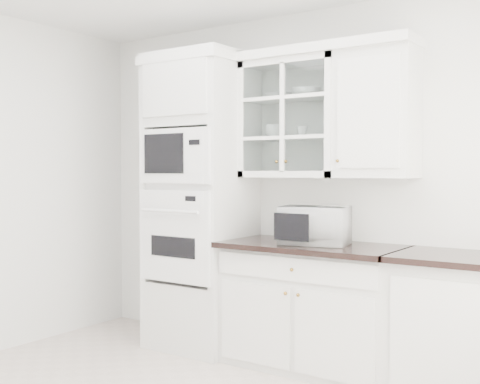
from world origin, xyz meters
The scene contains 12 objects.
room_shell centered at (0.00, 0.43, 1.78)m, with size 4.00×3.50×2.70m.
oven_column centered at (-0.75, 1.42, 1.20)m, with size 0.76×0.68×2.40m.
base_cabinet_run centered at (0.28, 1.45, 0.46)m, with size 1.32×0.67×0.92m.
extra_base_cabinet centered at (1.28, 1.45, 0.46)m, with size 0.72×0.67×0.92m.
upper_cabinet_glass centered at (0.03, 1.58, 1.85)m, with size 0.80×0.33×0.90m.
upper_cabinet_solid centered at (0.71, 1.58, 1.85)m, with size 0.55×0.33×0.90m, color silver.
crown_molding centered at (-0.07, 1.56, 2.33)m, with size 2.14×0.38×0.07m, color white.
countertop_microwave centered at (0.31, 1.42, 1.06)m, with size 0.48×0.40×0.28m, color white.
bowl_a centered at (-0.11, 1.59, 2.03)m, with size 0.19×0.19×0.05m, color white.
bowl_b centered at (0.14, 1.59, 2.04)m, with size 0.22×0.22×0.07m, color white.
cup_a centered at (-0.14, 1.59, 1.76)m, with size 0.13×0.13×0.10m, color white.
cup_b centered at (0.11, 1.57, 1.75)m, with size 0.09×0.09×0.08m, color white.
Camera 1 is at (2.31, -2.46, 1.45)m, focal length 45.00 mm.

